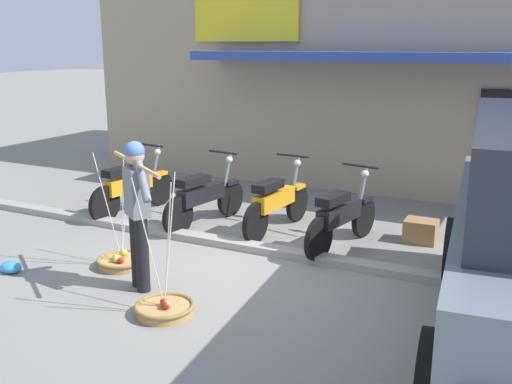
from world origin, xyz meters
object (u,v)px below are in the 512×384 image
at_px(fruit_basket_right_side, 122,261).
at_px(motorcycle_end_of_row, 342,217).
at_px(fruit_vendor, 137,206).
at_px(motorcycle_second_in_row, 204,197).
at_px(motorcycle_third_in_row, 276,202).
at_px(motorcycle_nearest_shop, 132,187).
at_px(plastic_litter_bag, 11,267).
at_px(fruit_basket_left_side, 165,308).
at_px(wooden_crate, 421,231).

height_order(fruit_basket_right_side, motorcycle_end_of_row, fruit_basket_right_side).
xyz_separation_m(fruit_vendor, motorcycle_end_of_row, (1.60, 2.29, -0.52)).
height_order(motorcycle_second_in_row, motorcycle_third_in_row, same).
bearing_deg(motorcycle_nearest_shop, motorcycle_end_of_row, -1.26).
relative_size(fruit_basket_right_side, motorcycle_second_in_row, 0.80).
bearing_deg(motorcycle_end_of_row, plastic_litter_bag, -141.49).
bearing_deg(fruit_basket_left_side, motorcycle_second_in_row, 113.95).
distance_m(motorcycle_third_in_row, plastic_litter_bag, 3.67).
relative_size(motorcycle_nearest_shop, plastic_litter_bag, 6.48).
bearing_deg(fruit_basket_right_side, motorcycle_end_of_row, 39.97).
relative_size(fruit_basket_left_side, motorcycle_third_in_row, 0.80).
height_order(fruit_basket_left_side, motorcycle_third_in_row, fruit_basket_left_side).
bearing_deg(plastic_litter_bag, fruit_basket_right_side, 35.29).
height_order(motorcycle_nearest_shop, plastic_litter_bag, motorcycle_nearest_shop).
relative_size(plastic_litter_bag, wooden_crate, 0.64).
bearing_deg(plastic_litter_bag, motorcycle_third_in_row, 52.61).
bearing_deg(plastic_litter_bag, wooden_crate, 38.82).
distance_m(fruit_vendor, motorcycle_third_in_row, 2.67).
distance_m(fruit_basket_right_side, motorcycle_third_in_row, 2.45).
bearing_deg(fruit_vendor, motorcycle_nearest_shop, 130.07).
bearing_deg(motorcycle_nearest_shop, fruit_basket_left_side, -46.86).
height_order(fruit_vendor, wooden_crate, fruit_vendor).
height_order(fruit_basket_left_side, motorcycle_end_of_row, fruit_basket_left_side).
bearing_deg(wooden_crate, motorcycle_third_in_row, -166.14).
height_order(motorcycle_nearest_shop, motorcycle_third_in_row, same).
bearing_deg(fruit_vendor, motorcycle_third_in_row, 78.76).
xyz_separation_m(fruit_basket_right_side, motorcycle_end_of_row, (2.23, 1.87, 0.38)).
distance_m(fruit_basket_right_side, wooden_crate, 4.10).
bearing_deg(wooden_crate, fruit_basket_left_side, -118.32).
distance_m(motorcycle_third_in_row, motorcycle_end_of_row, 1.12).
bearing_deg(motorcycle_second_in_row, plastic_litter_bag, -112.46).
distance_m(fruit_vendor, motorcycle_second_in_row, 2.48).
xyz_separation_m(motorcycle_second_in_row, motorcycle_end_of_row, (2.20, -0.05, 0.00)).
height_order(fruit_vendor, plastic_litter_bag, fruit_vendor).
height_order(fruit_basket_right_side, motorcycle_third_in_row, fruit_basket_right_side).
xyz_separation_m(fruit_vendor, motorcycle_second_in_row, (-0.60, 2.34, -0.52)).
relative_size(motorcycle_second_in_row, motorcycle_end_of_row, 1.00).
relative_size(fruit_vendor, plastic_litter_bag, 6.05).
height_order(motorcycle_third_in_row, wooden_crate, motorcycle_third_in_row).
bearing_deg(fruit_basket_left_side, plastic_litter_bag, 177.70).
bearing_deg(fruit_vendor, fruit_basket_right_side, 145.87).
bearing_deg(motorcycle_second_in_row, fruit_basket_left_side, -66.05).
relative_size(motorcycle_end_of_row, wooden_crate, 4.10).
xyz_separation_m(motorcycle_third_in_row, plastic_litter_bag, (-2.22, -2.90, -0.38)).
bearing_deg(fruit_basket_left_side, motorcycle_third_in_row, 92.33).
xyz_separation_m(fruit_basket_right_side, motorcycle_nearest_shop, (-1.37, 1.95, 0.38)).
relative_size(motorcycle_third_in_row, plastic_litter_bag, 6.50).
height_order(motorcycle_nearest_shop, motorcycle_end_of_row, same).
height_order(fruit_basket_right_side, wooden_crate, fruit_basket_right_side).
bearing_deg(fruit_basket_right_side, wooden_crate, 39.96).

